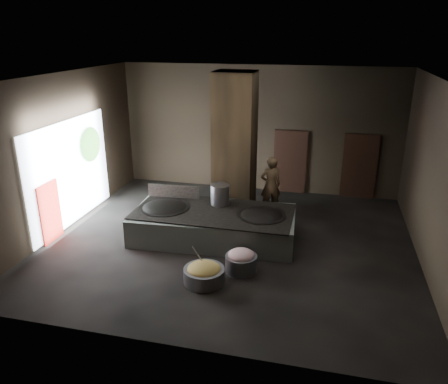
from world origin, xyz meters
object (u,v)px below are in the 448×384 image
(hearth_platform, at_px, (214,225))
(wok_right, at_px, (261,217))
(cook, at_px, (270,185))
(stock_pot, at_px, (220,194))
(wok_left, at_px, (164,210))
(veg_basin, at_px, (204,275))
(meat_basin, at_px, (241,263))

(hearth_platform, bearing_deg, wok_right, -1.34)
(wok_right, bearing_deg, cook, 91.63)
(hearth_platform, bearing_deg, stock_pot, 81.34)
(hearth_platform, distance_m, wok_left, 1.49)
(wok_left, xyz_separation_m, veg_basin, (1.83, -2.28, -0.57))
(cook, bearing_deg, wok_left, 17.17)
(hearth_platform, height_order, cook, cook)
(hearth_platform, xyz_separation_m, cook, (1.29, 2.28, 0.54))
(meat_basin, bearing_deg, veg_basin, -137.19)
(wok_left, height_order, veg_basin, wok_left)
(wok_right, height_order, veg_basin, wok_right)
(hearth_platform, xyz_separation_m, stock_pot, (0.05, 0.55, 0.74))
(wok_left, height_order, meat_basin, wok_left)
(wok_left, bearing_deg, cook, 40.40)
(hearth_platform, xyz_separation_m, wok_right, (1.35, 0.05, 0.36))
(stock_pot, relative_size, veg_basin, 0.61)
(hearth_platform, xyz_separation_m, wok_left, (-1.45, -0.05, 0.36))
(veg_basin, bearing_deg, stock_pot, 96.60)
(wok_left, distance_m, stock_pot, 1.66)
(hearth_platform, distance_m, stock_pot, 0.92)
(veg_basin, distance_m, meat_basin, 1.02)
(hearth_platform, distance_m, meat_basin, 1.99)
(veg_basin, bearing_deg, wok_right, 67.84)
(wok_left, xyz_separation_m, stock_pot, (1.50, 0.60, 0.38))
(hearth_platform, bearing_deg, meat_basin, -58.74)
(cook, relative_size, meat_basin, 2.38)
(hearth_platform, xyz_separation_m, veg_basin, (0.38, -2.33, -0.22))
(stock_pot, bearing_deg, wok_right, -21.04)
(stock_pot, distance_m, veg_basin, 3.05)
(hearth_platform, relative_size, veg_basin, 4.68)
(stock_pot, distance_m, meat_basin, 2.60)
(cook, xyz_separation_m, veg_basin, (-0.90, -4.60, -0.75))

